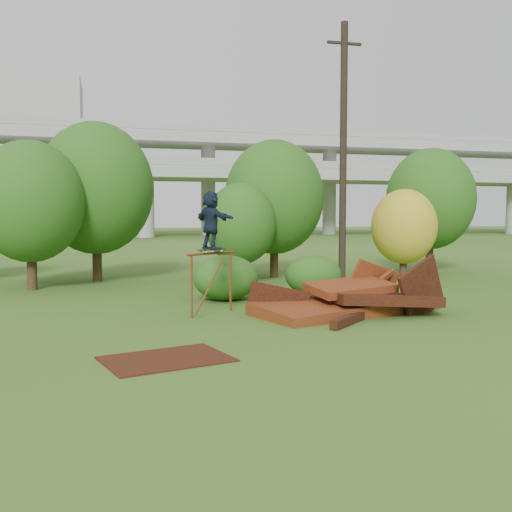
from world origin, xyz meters
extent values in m
plane|color=#2D5116|center=(0.00, 0.00, 0.00)|extent=(240.00, 240.00, 0.00)
cube|color=#4E1D0E|center=(1.03, 1.64, 0.18)|extent=(4.18, 3.24, 0.61)
cube|color=black|center=(2.53, 1.34, 0.42)|extent=(2.92, 1.95, 0.55)
cube|color=#4E1D0E|center=(1.83, 1.84, 0.70)|extent=(2.42, 1.79, 0.46)
cube|color=black|center=(3.63, 1.14, 0.65)|extent=(1.84, 0.85, 1.90)
cube|color=#4E1D0E|center=(2.83, 2.64, 0.55)|extent=(1.92, 0.69, 1.80)
cube|color=black|center=(-0.17, 2.04, 0.35)|extent=(1.76, 0.39, 1.14)
cube|color=black|center=(1.33, 0.44, 0.12)|extent=(1.95, 1.83, 0.20)
cube|color=#4E1D0E|center=(3.23, 2.34, 0.95)|extent=(0.93, 0.95, 0.29)
cylinder|color=#63320F|center=(-2.51, 2.06, 0.83)|extent=(0.06, 0.06, 1.66)
cylinder|color=#63320F|center=(-1.28, 2.98, 0.83)|extent=(0.06, 0.06, 1.66)
cylinder|color=#63320F|center=(-1.90, 2.52, 1.66)|extent=(1.51, 1.15, 0.06)
cube|color=black|center=(-1.91, 2.51, 1.76)|extent=(0.82, 0.69, 0.03)
cylinder|color=beige|center=(-2.10, 2.25, 1.72)|extent=(0.07, 0.06, 0.06)
cylinder|color=beige|center=(-2.21, 2.40, 1.72)|extent=(0.07, 0.06, 0.06)
cylinder|color=beige|center=(-1.61, 2.62, 1.72)|extent=(0.07, 0.06, 0.06)
cylinder|color=beige|center=(-1.73, 2.77, 1.72)|extent=(0.07, 0.06, 0.06)
imported|color=#152036|center=(-1.91, 2.51, 2.55)|extent=(1.07, 1.49, 1.56)
cube|color=#3B180C|center=(-3.59, -2.14, 0.01)|extent=(2.59, 2.15, 0.03)
cylinder|color=black|center=(-7.28, 9.26, 0.88)|extent=(0.35, 0.35, 1.76)
ellipsoid|color=#224E14|center=(-7.28, 9.26, 3.19)|extent=(3.81, 3.81, 4.39)
cylinder|color=black|center=(-5.04, 11.41, 1.02)|extent=(0.38, 0.38, 2.05)
ellipsoid|color=#224E14|center=(-5.04, 11.41, 3.79)|extent=(4.64, 4.64, 5.33)
cylinder|color=black|center=(0.49, 9.39, 0.65)|extent=(0.31, 0.31, 1.30)
ellipsoid|color=#224E14|center=(0.49, 9.39, 2.35)|extent=(2.82, 2.82, 3.25)
cylinder|color=black|center=(2.37, 11.06, 0.94)|extent=(0.36, 0.36, 1.87)
ellipsoid|color=#224E14|center=(2.37, 11.06, 3.48)|extent=(4.28, 4.28, 4.92)
cylinder|color=black|center=(7.55, 9.17, 0.59)|extent=(0.30, 0.30, 1.19)
ellipsoid|color=#A58C19|center=(7.55, 9.17, 2.22)|extent=(2.76, 2.76, 3.17)
cylinder|color=black|center=(10.37, 11.76, 0.96)|extent=(0.36, 0.36, 1.91)
ellipsoid|color=#224E14|center=(10.37, 11.76, 3.49)|extent=(4.20, 4.20, 4.83)
ellipsoid|color=#224E14|center=(-1.02, 4.94, 0.72)|extent=(2.07, 1.91, 1.44)
ellipsoid|color=#224E14|center=(2.06, 5.36, 0.68)|extent=(1.92, 1.76, 1.36)
cylinder|color=black|center=(4.36, 8.28, 5.06)|extent=(0.28, 0.28, 10.12)
cube|color=black|center=(4.36, 8.28, 9.31)|extent=(1.40, 0.10, 0.10)
cube|color=gray|center=(0.00, 60.00, 8.00)|extent=(160.00, 9.00, 1.40)
cube|color=gray|center=(0.00, 66.00, 13.00)|extent=(160.00, 9.00, 1.40)
cylinder|color=gray|center=(0.00, 60.00, 4.00)|extent=(2.20, 2.20, 8.00)
cylinder|color=gray|center=(18.00, 60.00, 4.00)|extent=(2.20, 2.20, 8.00)
cube|color=#9E9E99|center=(-16.00, 102.00, 14.00)|extent=(14.00, 14.00, 28.00)
camera|label=1|loc=(-4.60, -12.61, 2.66)|focal=40.00mm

